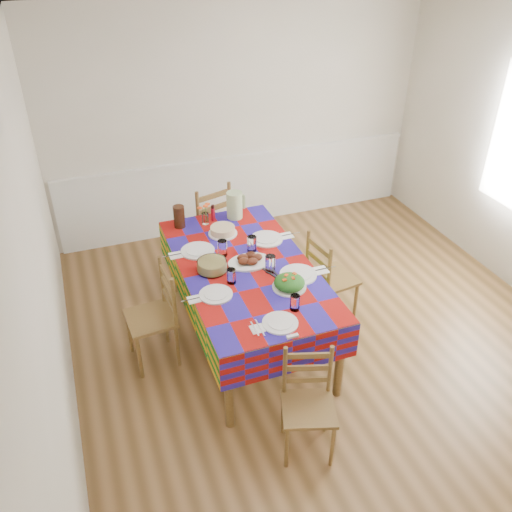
{
  "coord_description": "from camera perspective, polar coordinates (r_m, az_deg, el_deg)",
  "views": [
    {
      "loc": [
        -1.94,
        -3.32,
        3.4
      ],
      "look_at": [
        -0.63,
        0.22,
        0.98
      ],
      "focal_mm": 38.0,
      "sensor_mm": 36.0,
      "label": 1
    }
  ],
  "objects": [
    {
      "name": "cake",
      "position": [
        5.14,
        -3.53,
        2.68
      ],
      "size": [
        0.28,
        0.28,
        0.08
      ],
      "color": "white",
      "rests_on": "dining_table"
    },
    {
      "name": "chair_left",
      "position": [
        4.74,
        -10.56,
        -6.31
      ],
      "size": [
        0.42,
        0.44,
        0.93
      ],
      "rotation": [
        0.0,
        0.0,
        -1.49
      ],
      "color": "brown",
      "rests_on": "room"
    },
    {
      "name": "setting_left_near",
      "position": [
        4.38,
        -3.72,
        -3.35
      ],
      "size": [
        0.49,
        0.29,
        0.13
      ],
      "rotation": [
        0.0,
        0.0,
        1.57
      ],
      "color": "white",
      "rests_on": "dining_table"
    },
    {
      "name": "chair_near",
      "position": [
        4.02,
        5.49,
        -15.27
      ],
      "size": [
        0.47,
        0.46,
        0.85
      ],
      "rotation": [
        0.0,
        0.0,
        -0.31
      ],
      "color": "brown",
      "rests_on": "room"
    },
    {
      "name": "hot_sauce",
      "position": [
        5.35,
        -4.55,
        4.56
      ],
      "size": [
        0.04,
        0.04,
        0.17
      ],
      "primitive_type": "cylinder",
      "color": "#AB0D1E",
      "rests_on": "dining_table"
    },
    {
      "name": "chair_right",
      "position": [
        5.15,
        7.64,
        -2.42
      ],
      "size": [
        0.45,
        0.46,
        0.94
      ],
      "rotation": [
        0.0,
        0.0,
        1.71
      ],
      "color": "brown",
      "rests_on": "room"
    },
    {
      "name": "flower_vase",
      "position": [
        5.3,
        -5.39,
        4.27
      ],
      "size": [
        0.14,
        0.11,
        0.22
      ],
      "color": "white",
      "rests_on": "dining_table"
    },
    {
      "name": "room",
      "position": [
        4.36,
        8.87,
        4.23
      ],
      "size": [
        4.58,
        5.08,
        2.78
      ],
      "color": "brown",
      "rests_on": "ground"
    },
    {
      "name": "setting_near_head",
      "position": [
        4.09,
        3.05,
        -6.27
      ],
      "size": [
        0.44,
        0.29,
        0.13
      ],
      "color": "white",
      "rests_on": "dining_table"
    },
    {
      "name": "setting_left_far",
      "position": [
        4.86,
        -5.3,
        0.65
      ],
      "size": [
        0.56,
        0.33,
        0.15
      ],
      "rotation": [
        0.0,
        0.0,
        1.57
      ],
      "color": "white",
      "rests_on": "dining_table"
    },
    {
      "name": "green_pitcher",
      "position": [
        5.38,
        -2.27,
        5.38
      ],
      "size": [
        0.16,
        0.16,
        0.27
      ],
      "primitive_type": "cylinder",
      "color": "#A6C48A",
      "rests_on": "dining_table"
    },
    {
      "name": "pasta_bowl",
      "position": [
        4.61,
        -4.65,
        -1.03
      ],
      "size": [
        0.26,
        0.26,
        0.09
      ],
      "color": "white",
      "rests_on": "dining_table"
    },
    {
      "name": "setting_right_near",
      "position": [
        4.57,
        3.48,
        -1.52
      ],
      "size": [
        0.59,
        0.34,
        0.15
      ],
      "rotation": [
        0.0,
        0.0,
        -1.57
      ],
      "color": "white",
      "rests_on": "dining_table"
    },
    {
      "name": "serving_utensils",
      "position": [
        4.62,
        1.35,
        -1.48
      ],
      "size": [
        0.13,
        0.29,
        0.01
      ],
      "color": "black",
      "rests_on": "dining_table"
    },
    {
      "name": "tea_pitcher",
      "position": [
        5.27,
        -8.1,
        4.13
      ],
      "size": [
        0.11,
        0.11,
        0.22
      ],
      "primitive_type": "cylinder",
      "color": "black",
      "rests_on": "dining_table"
    },
    {
      "name": "setting_right_far",
      "position": [
        4.98,
        0.64,
        1.64
      ],
      "size": [
        0.58,
        0.33,
        0.15
      ],
      "rotation": [
        0.0,
        0.0,
        -1.57
      ],
      "color": "white",
      "rests_on": "dining_table"
    },
    {
      "name": "wainscot",
      "position": [
        6.78,
        -1.59,
        7.22
      ],
      "size": [
        4.41,
        0.06,
        0.92
      ],
      "color": "white",
      "rests_on": "room"
    },
    {
      "name": "meat_platter",
      "position": [
        4.7,
        -0.71,
        -0.43
      ],
      "size": [
        0.39,
        0.28,
        0.07
      ],
      "color": "white",
      "rests_on": "dining_table"
    },
    {
      "name": "dining_table",
      "position": [
        4.73,
        -1.09,
        -1.91
      ],
      "size": [
        1.11,
        2.06,
        0.8
      ],
      "color": "brown",
      "rests_on": "room"
    },
    {
      "name": "name_card",
      "position": [
        3.94,
        3.86,
        -8.43
      ],
      "size": [
        0.09,
        0.03,
        0.02
      ],
      "primitive_type": "cube",
      "color": "white",
      "rests_on": "dining_table"
    },
    {
      "name": "salad_platter",
      "position": [
        4.4,
        3.53,
        -2.85
      ],
      "size": [
        0.28,
        0.28,
        0.12
      ],
      "color": "white",
      "rests_on": "dining_table"
    },
    {
      "name": "chair_far",
      "position": [
        5.9,
        -5.1,
        3.17
      ],
      "size": [
        0.55,
        0.54,
        1.02
      ],
      "rotation": [
        0.0,
        0.0,
        3.43
      ],
      "color": "brown",
      "rests_on": "room"
    }
  ]
}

